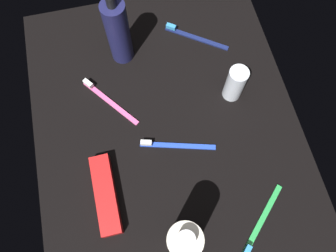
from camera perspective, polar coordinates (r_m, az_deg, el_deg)
ground_plane at (r=79.33cm, az=-0.00°, el=-0.91°), size 84.00×64.00×1.20cm
lotion_bottle at (r=81.36cm, az=-8.79°, el=15.99°), size 5.68×5.68×21.52cm
bodywash_bottle at (r=65.25cm, az=2.71°, el=-19.57°), size 6.35×6.35×19.51cm
deodorant_stick at (r=79.56cm, az=11.72°, el=7.30°), size 4.57×4.57×10.61cm
toothbrush_blue at (r=76.95cm, az=0.91°, el=-3.38°), size 6.01×17.66×2.10cm
toothbrush_navy at (r=91.22cm, az=4.40°, el=15.51°), size 11.29×15.45×2.10cm
toothbrush_green at (r=76.34cm, az=15.85°, el=-16.36°), size 13.44×13.71×2.10cm
toothbrush_pink at (r=82.70cm, az=-10.66°, el=4.64°), size 14.98×11.95×2.10cm
toothpaste_box_red at (r=74.64cm, az=-10.91°, el=-11.78°), size 17.65×4.60×3.20cm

